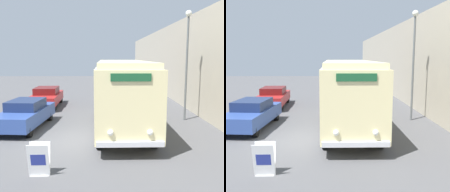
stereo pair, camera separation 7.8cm
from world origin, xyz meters
The scene contains 7 objects.
ground_plane centered at (0.00, 0.00, 0.00)m, with size 80.00×80.00×0.00m, color #4C4C4F.
building_wall_right centered at (7.22, 10.00, 3.33)m, with size 0.30×60.00×6.66m.
vintage_bus centered at (1.99, 2.19, 2.00)m, with size 2.61×9.38×3.56m.
sign_board centered at (-1.04, -3.55, 0.52)m, with size 0.68×0.40×1.08m.
streetlamp centered at (5.88, 3.72, 4.15)m, with size 0.36×0.36×6.40m.
parked_car_near centered at (-3.15, 2.26, 0.77)m, with size 2.27×4.81×1.50m.
parked_car_mid centered at (-3.36, 8.28, 0.77)m, with size 2.05×4.73×1.47m.
Camera 2 is at (1.15, -11.57, 3.79)m, focal length 42.00 mm.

